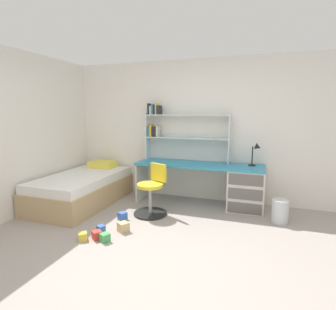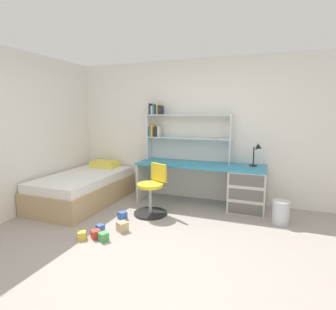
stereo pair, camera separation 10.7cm
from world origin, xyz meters
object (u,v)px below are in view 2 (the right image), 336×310
Objects in this scene: desk_lamp at (258,151)px; toy_block_green_0 at (103,237)px; bookshelf_hutch at (177,127)px; toy_block_red_4 at (96,234)px; bed_platform at (84,188)px; swivel_chair at (152,195)px; toy_block_blue_2 at (122,215)px; desk at (234,185)px; toy_block_yellow_1 at (82,235)px; toy_block_blue_5 at (100,228)px; toy_block_natural_3 at (122,226)px; waste_bin at (281,212)px.

desk_lamp is 3.65× the size of toy_block_green_0.
bookshelf_hutch reaches higher than toy_block_red_4.
bookshelf_hutch is at bearing 28.38° from bed_platform.
swivel_chair reaches higher than toy_block_blue_2.
toy_block_red_4 is (-0.00, -0.67, -0.00)m from toy_block_blue_2.
desk reaches higher than toy_block_yellow_1.
toy_block_red_4 reaches higher than toy_block_yellow_1.
desk is 1.16× the size of bed_platform.
toy_block_green_0 is (-0.20, -1.04, -0.26)m from swivel_chair.
toy_block_green_0 is 0.13m from toy_block_red_4.
bookshelf_hutch is at bearing 169.96° from desk.
toy_block_blue_2 is 1.20× the size of toy_block_blue_5.
desk reaches higher than toy_block_natural_3.
desk_lamp is 0.49× the size of swivel_chair.
toy_block_natural_3 is (0.21, -0.36, 0.01)m from toy_block_blue_2.
toy_block_blue_2 is at bearing 100.53° from toy_block_green_0.
bookshelf_hutch is at bearing 175.96° from desk_lamp.
toy_block_natural_3 is (-0.24, -1.59, -1.26)m from bookshelf_hutch.
swivel_chair is 0.76m from toy_block_natural_3.
desk is at bearing -10.04° from bookshelf_hutch.
bed_platform is 1.47m from toy_block_natural_3.
swivel_chair reaches higher than desk.
desk is at bearing 13.58° from bed_platform.
waste_bin is at bearing -52.58° from desk_lamp.
toy_block_yellow_1 is at bearing -150.80° from toy_block_red_4.
toy_block_blue_5 is at bearing 131.68° from toy_block_green_0.
toy_block_blue_2 is (-1.50, -1.04, -0.35)m from desk.
toy_block_yellow_1 is 0.77m from toy_block_blue_2.
bookshelf_hutch is 2.18m from toy_block_blue_5.
bed_platform is (-2.85, -0.69, -0.71)m from desk_lamp.
toy_block_natural_3 reaches higher than toy_block_green_0.
toy_block_red_4 reaches higher than toy_block_blue_5.
swivel_chair is (-0.12, -0.88, -1.01)m from bookshelf_hutch.
bed_platform reaches higher than toy_block_natural_3.
waste_bin is 2.57m from toy_block_red_4.
waste_bin is 3.22× the size of toy_block_green_0.
toy_block_natural_3 is at bearing -60.16° from toy_block_blue_2.
swivel_chair is at bearing 46.56° from toy_block_blue_2.
toy_block_blue_5 is (-2.28, -1.11, -0.12)m from waste_bin.
toy_block_yellow_1 reaches higher than toy_block_blue_5.
bed_platform is (-1.46, -0.79, -1.06)m from bookshelf_hutch.
desk_lamp is 3.55× the size of toy_block_blue_2.
desk is 2.46m from toy_block_yellow_1.
toy_block_blue_2 is 0.48m from toy_block_blue_5.
toy_block_green_0 reaches higher than toy_block_blue_5.
bed_platform reaches higher than toy_block_red_4.
bookshelf_hutch reaches higher than toy_block_green_0.
desk is at bearing 47.38° from toy_block_yellow_1.
toy_block_red_4 is at bearing -149.43° from waste_bin.
desk_lamp is (1.39, -0.10, -0.35)m from bookshelf_hutch.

